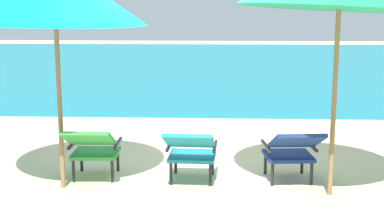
# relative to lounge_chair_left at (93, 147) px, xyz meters

# --- Properties ---
(ground_plane) EXTENTS (40.00, 40.00, 0.00)m
(ground_plane) POSITION_rel_lounge_chair_left_xyz_m (1.10, 4.11, -0.40)
(ground_plane) COLOR beige
(ocean_band) EXTENTS (40.00, 18.00, 0.01)m
(ocean_band) POSITION_rel_lounge_chair_left_xyz_m (1.10, 12.53, -0.40)
(ocean_band) COLOR teal
(ocean_band) RESTS_ON ground_plane
(lounge_chair_left) EXTENTS (0.57, 0.89, 0.68)m
(lounge_chair_left) POSITION_rel_lounge_chair_left_xyz_m (0.00, 0.00, 0.00)
(lounge_chair_left) COLOR #338E3D
(lounge_chair_left) RESTS_ON ground_plane
(lounge_chair_center) EXTENTS (0.58, 0.90, 0.68)m
(lounge_chair_center) POSITION_rel_lounge_chair_left_xyz_m (1.11, -0.06, 0.00)
(lounge_chair_center) COLOR teal
(lounge_chair_center) RESTS_ON ground_plane
(lounge_chair_right) EXTENTS (0.62, 0.92, 0.68)m
(lounge_chair_right) POSITION_rel_lounge_chair_left_xyz_m (2.23, -0.01, 0.00)
(lounge_chair_right) COLOR navy
(lounge_chair_right) RESTS_ON ground_plane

